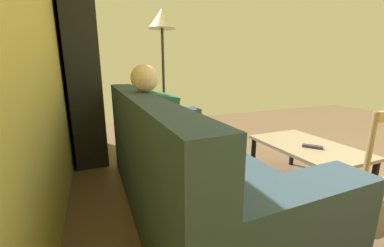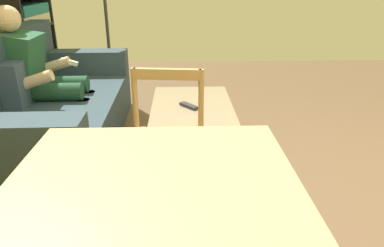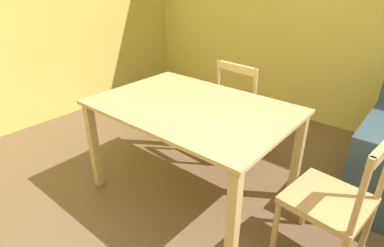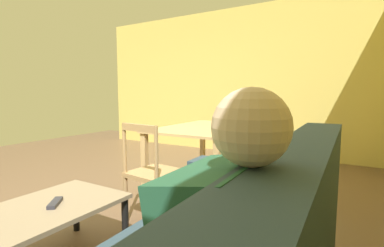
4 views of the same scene
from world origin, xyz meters
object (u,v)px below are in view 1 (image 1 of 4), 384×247
person_lounging (170,134)px  bookshelf (85,92)px  tv_remote (312,147)px  couch (183,170)px  coffee_table (307,150)px  floor_lamp (162,33)px

person_lounging → bookshelf: 1.57m
tv_remote → bookshelf: (1.76, 1.89, 0.39)m
bookshelf → person_lounging: bearing=-154.8°
couch → person_lounging: (0.17, 0.05, 0.26)m
couch → tv_remote: couch is taller
couch → tv_remote: bearing=-98.8°
coffee_table → tv_remote: 0.10m
tv_remote → floor_lamp: 2.22m
tv_remote → bookshelf: size_ratio=0.09×
couch → coffee_table: couch is taller
person_lounging → coffee_table: (-0.29, -1.26, -0.22)m
couch → coffee_table: size_ratio=2.27×
floor_lamp → person_lounging: bearing=166.1°
couch → tv_remote: size_ratio=12.92×
person_lounging → bookshelf: size_ratio=0.58×
tv_remote → floor_lamp: bearing=-100.8°
person_lounging → tv_remote: (-0.36, -1.23, -0.16)m
couch → coffee_table: 1.22m
person_lounging → tv_remote: person_lounging is taller
person_lounging → floor_lamp: size_ratio=0.62×
tv_remote → bookshelf: 2.62m
couch → bookshelf: bearing=24.2°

